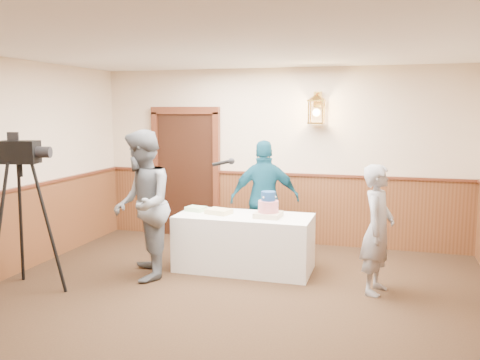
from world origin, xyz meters
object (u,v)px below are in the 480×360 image
Objects in this scene: sheet_cake_yellow at (219,211)px; tv_camera_rig at (23,225)px; display_table at (244,242)px; sheet_cake_green at (196,209)px; assistant_p at (265,199)px; tiered_cake at (268,207)px; interviewer at (142,205)px; baker at (378,229)px.

tv_camera_rig is at bearing -141.49° from sheet_cake_yellow.
sheet_cake_green is (-0.72, 0.09, 0.40)m from display_table.
sheet_cake_yellow is 0.18× the size of assistant_p.
display_table is at bearing 173.47° from tiered_cake.
display_table is 5.71× the size of sheet_cake_yellow.
assistant_p is 0.95× the size of tv_camera_rig.
sheet_cake_green is at bearing 173.08° from display_table.
interviewer reaches higher than sheet_cake_yellow.
interviewer is (-0.80, -0.67, 0.17)m from sheet_cake_yellow.
interviewer reaches higher than baker.
display_table is at bearing 90.33° from baker.
assistant_p reaches higher than sheet_cake_green.
tiered_cake is 0.19× the size of tv_camera_rig.
interviewer is at bearing 23.33° from tv_camera_rig.
display_table is 1.05× the size of assistant_p.
tv_camera_rig reaches higher than sheet_cake_green.
baker is (2.08, -0.38, -0.02)m from sheet_cake_yellow.
baker is at bearing -12.77° from display_table.
sheet_cake_yellow is 2.43m from tv_camera_rig.
assistant_p is (-0.22, 0.72, -0.03)m from tiered_cake.
interviewer is 1.87m from assistant_p.
tv_camera_rig reaches higher than assistant_p.
tv_camera_rig reaches higher than baker.
display_table is 2.76m from tv_camera_rig.
interviewer is (-1.15, -0.68, 0.58)m from display_table.
interviewer is (-1.49, -0.65, 0.07)m from tiered_cake.
sheet_cake_yellow is at bearing 177.67° from tiered_cake.
baker is at bearing 69.63° from interviewer.
tv_camera_rig is (-2.26, -1.53, 0.43)m from display_table.
display_table is at bearing 94.62° from interviewer.
baker is (1.73, -0.39, 0.39)m from display_table.
interviewer is 1.11× the size of assistant_p.
sheet_cake_green is at bearing 165.06° from sheet_cake_yellow.
tv_camera_rig is (-2.38, -2.21, -0.05)m from assistant_p.
sheet_cake_green is (-0.37, 0.10, -0.00)m from sheet_cake_yellow.
assistant_p is at bearing 35.24° from sheet_cake_green.
display_table is 0.95× the size of interviewer.
assistant_p reaches higher than tiered_cake.
baker is 1.94m from assistant_p.
tiered_cake is 1.37× the size of sheet_cake_green.
tv_camera_rig is at bearing -150.18° from tiered_cake.
assistant_p is at bearing 69.40° from baker.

